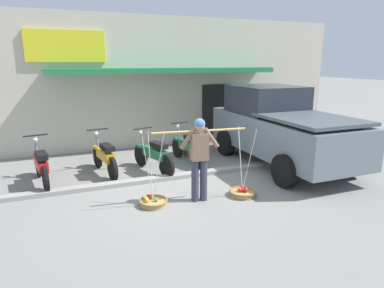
{
  "coord_description": "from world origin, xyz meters",
  "views": [
    {
      "loc": [
        -2.46,
        -6.64,
        2.76
      ],
      "look_at": [
        0.43,
        0.6,
        0.85
      ],
      "focal_mm": 31.46,
      "sensor_mm": 36.0,
      "label": 1
    }
  ],
  "objects": [
    {
      "name": "motorcycle_end_of_row",
      "position": [
        0.78,
        1.81,
        0.45
      ],
      "size": [
        0.54,
        1.82,
        1.09
      ],
      "color": "black",
      "rests_on": "ground"
    },
    {
      "name": "storefront_building",
      "position": [
        0.81,
        6.59,
        2.1
      ],
      "size": [
        13.0,
        6.0,
        4.2
      ],
      "color": "beige",
      "rests_on": "ground"
    },
    {
      "name": "motorcycle_nearest_shop",
      "position": [
        -2.95,
        1.47,
        0.45
      ],
      "size": [
        0.54,
        1.81,
        1.09
      ],
      "color": "black",
      "rests_on": "ground"
    },
    {
      "name": "ground_plane",
      "position": [
        0.0,
        0.0,
        0.0
      ],
      "size": [
        90.0,
        90.0,
        0.0
      ],
      "primitive_type": "plane",
      "color": "gray"
    },
    {
      "name": "fruit_basket_right_side",
      "position": [
        -0.89,
        -0.62,
        0.08
      ],
      "size": [
        0.57,
        0.57,
        1.45
      ],
      "color": "#B2894C",
      "rests_on": "ground"
    },
    {
      "name": "fruit_basket_left_side",
      "position": [
        1.0,
        -0.85,
        0.08
      ],
      "size": [
        0.57,
        0.57,
        1.45
      ],
      "color": "#B2894C",
      "rests_on": "ground"
    },
    {
      "name": "parked_truck",
      "position": [
        3.11,
        0.87,
        1.03
      ],
      "size": [
        2.16,
        4.73,
        2.1
      ],
      "color": "slate",
      "rests_on": "ground"
    },
    {
      "name": "fruit_vendor",
      "position": [
        0.05,
        -0.74,
        0.98
      ],
      "size": [
        1.89,
        0.27,
        1.7
      ],
      "color": "#38384C",
      "rests_on": "ground"
    },
    {
      "name": "sidewalk_curb",
      "position": [
        0.0,
        0.7,
        0.05
      ],
      "size": [
        20.0,
        0.24,
        0.1
      ],
      "primitive_type": "cube",
      "color": "gray",
      "rests_on": "ground"
    },
    {
      "name": "motorcycle_third_in_row",
      "position": [
        -0.31,
        1.4,
        0.45
      ],
      "size": [
        0.69,
        1.77,
        1.09
      ],
      "color": "black",
      "rests_on": "ground"
    },
    {
      "name": "wooden_crate",
      "position": [
        1.17,
        2.47,
        0.16
      ],
      "size": [
        0.44,
        0.36,
        0.32
      ],
      "primitive_type": "cube",
      "color": "olive",
      "rests_on": "ground"
    },
    {
      "name": "motorcycle_second_in_row",
      "position": [
        -1.5,
        1.67,
        0.45
      ],
      "size": [
        0.55,
        1.81,
        1.09
      ],
      "color": "black",
      "rests_on": "ground"
    }
  ]
}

